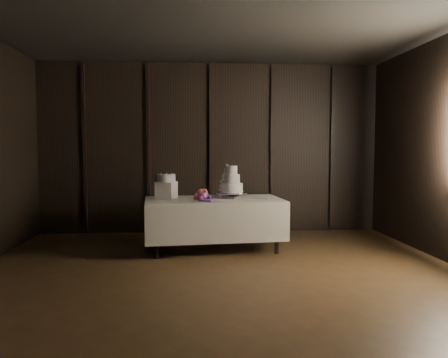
% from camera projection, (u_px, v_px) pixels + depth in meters
% --- Properties ---
extents(room, '(6.08, 7.08, 3.08)m').
position_uv_depth(room, '(226.00, 148.00, 4.28)').
color(room, black).
rests_on(room, ground).
extents(display_table, '(2.07, 1.21, 0.76)m').
position_uv_depth(display_table, '(214.00, 222.00, 6.42)').
color(display_table, white).
rests_on(display_table, ground).
extents(cake_stand, '(0.56, 0.56, 0.09)m').
position_uv_depth(cake_stand, '(232.00, 195.00, 6.48)').
color(cake_stand, silver).
rests_on(cake_stand, display_table).
extents(wedding_cake, '(0.38, 0.33, 0.39)m').
position_uv_depth(wedding_cake, '(230.00, 182.00, 6.45)').
color(wedding_cake, white).
rests_on(wedding_cake, cake_stand).
extents(bouquet, '(0.48, 0.51, 0.20)m').
position_uv_depth(bouquet, '(203.00, 196.00, 6.19)').
color(bouquet, '#E35B57').
rests_on(bouquet, display_table).
extents(box_pedestal, '(0.33, 0.33, 0.25)m').
position_uv_depth(box_pedestal, '(166.00, 190.00, 6.40)').
color(box_pedestal, white).
rests_on(box_pedestal, display_table).
extents(small_cake, '(0.30, 0.30, 0.11)m').
position_uv_depth(small_cake, '(166.00, 178.00, 6.39)').
color(small_cake, white).
rests_on(small_cake, box_pedestal).
extents(cake_knife, '(0.32, 0.23, 0.01)m').
position_uv_depth(cake_knife, '(253.00, 198.00, 6.40)').
color(cake_knife, silver).
rests_on(cake_knife, display_table).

